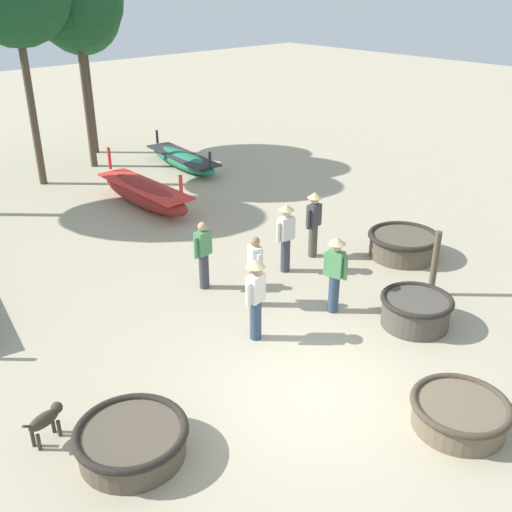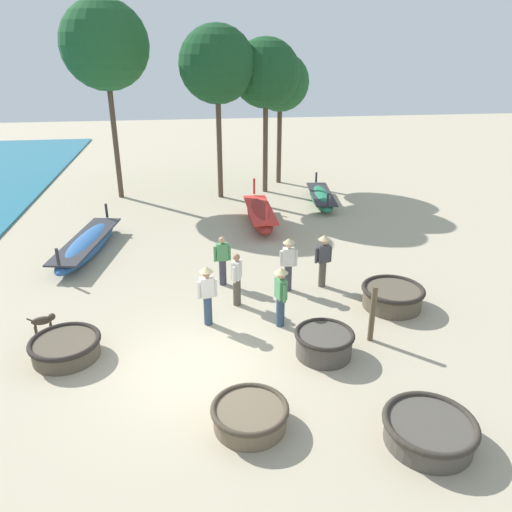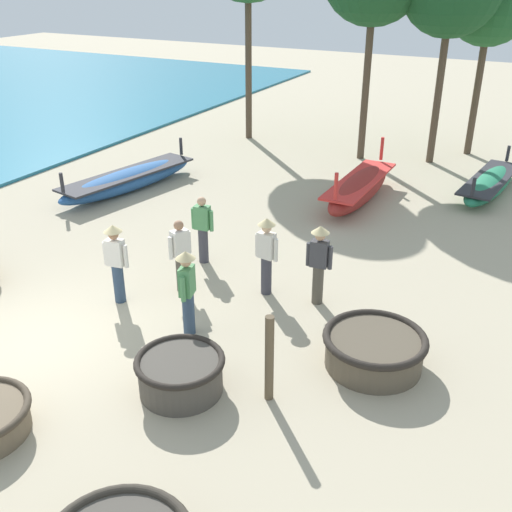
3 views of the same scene
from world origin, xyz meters
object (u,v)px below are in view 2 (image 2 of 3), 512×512
(fisherman_with_hat, at_px, (323,257))
(coracle_center, at_px, (392,296))
(coracle_weathered, at_px, (324,343))
(tree_right_mid, at_px, (105,45))
(tree_rightmost, at_px, (217,65))
(fisherman_hauling, at_px, (288,261))
(coracle_far_left, at_px, (429,430))
(fisherman_crouching, at_px, (281,293))
(coracle_beside_post, at_px, (66,347))
(fisherman_standing_left, at_px, (222,259))
(long_boat_blue_hull, at_px, (260,215))
(fisherman_standing_right, at_px, (207,292))
(long_boat_red_hull, at_px, (321,197))
(coracle_far_right, at_px, (250,415))
(fisherman_by_coracle, at_px, (237,278))
(tree_leftmost, at_px, (280,83))
(tree_center, at_px, (266,74))
(mooring_post_inland, at_px, (372,314))
(dog, at_px, (44,321))
(long_boat_white_hull, at_px, (87,245))

(fisherman_with_hat, bearing_deg, coracle_center, -42.76)
(coracle_weathered, distance_m, tree_right_mid, 16.74)
(tree_rightmost, bearing_deg, fisherman_hauling, -82.39)
(coracle_far_left, distance_m, tree_right_mid, 19.81)
(fisherman_crouching, bearing_deg, coracle_beside_post, -172.00)
(coracle_far_left, relative_size, fisherman_standing_left, 1.12)
(coracle_beside_post, distance_m, long_boat_blue_hull, 10.46)
(fisherman_with_hat, xyz_separation_m, fisherman_standing_right, (-3.54, -1.78, 0.00))
(coracle_beside_post, xyz_separation_m, coracle_center, (8.59, 1.34, 0.06))
(coracle_center, height_order, coracle_weathered, coracle_weathered)
(long_boat_red_hull, height_order, tree_right_mid, tree_right_mid)
(long_boat_blue_hull, distance_m, fisherman_standing_left, 5.65)
(fisherman_crouching, bearing_deg, coracle_far_right, -108.95)
(fisherman_with_hat, bearing_deg, fisherman_by_coracle, -162.88)
(coracle_beside_post, distance_m, coracle_far_right, 4.96)
(fisherman_by_coracle, bearing_deg, long_boat_red_hull, 62.30)
(fisherman_with_hat, height_order, fisherman_crouching, same)
(fisherman_with_hat, relative_size, tree_leftmost, 0.26)
(coracle_far_left, height_order, coracle_beside_post, coracle_far_left)
(coracle_far_left, bearing_deg, tree_center, 91.69)
(coracle_center, bearing_deg, fisherman_crouching, -169.78)
(fisherman_hauling, xyz_separation_m, fisherman_crouching, (-0.59, -1.99, 0.00))
(coracle_far_right, distance_m, tree_right_mid, 18.04)
(coracle_far_right, height_order, fisherman_crouching, fisherman_crouching)
(fisherman_with_hat, bearing_deg, fisherman_standing_left, 170.27)
(coracle_center, relative_size, tree_leftmost, 0.27)
(fisherman_standing_left, height_order, fisherman_standing_right, fisherman_standing_right)
(long_boat_red_hull, bearing_deg, fisherman_hauling, -110.70)
(fisherman_with_hat, bearing_deg, tree_right_mid, 124.23)
(coracle_weathered, height_order, fisherman_standing_left, fisherman_standing_left)
(coracle_far_right, relative_size, coracle_weathered, 1.07)
(coracle_far_left, bearing_deg, tree_right_mid, 113.68)
(mooring_post_inland, bearing_deg, fisherman_with_hat, 98.30)
(fisherman_with_hat, bearing_deg, mooring_post_inland, -81.70)
(fisherman_standing_left, distance_m, fisherman_standing_right, 2.36)
(long_boat_blue_hull, xyz_separation_m, long_boat_red_hull, (3.19, 2.45, -0.11))
(fisherman_hauling, distance_m, tree_rightmost, 11.33)
(fisherman_by_coracle, bearing_deg, tree_leftmost, 75.09)
(coracle_beside_post, distance_m, dog, 1.37)
(coracle_beside_post, bearing_deg, fisherman_with_hat, 22.31)
(coracle_far_right, bearing_deg, long_boat_red_hull, 70.34)
(coracle_beside_post, relative_size, fisherman_with_hat, 1.00)
(fisherman_standing_right, distance_m, fisherman_crouching, 1.90)
(dog, bearing_deg, long_boat_white_hull, 88.47)
(dog, bearing_deg, fisherman_with_hat, 12.58)
(coracle_center, distance_m, fisherman_hauling, 3.12)
(fisherman_standing_right, bearing_deg, dog, 179.18)
(fisherman_by_coracle, relative_size, dog, 2.32)
(coracle_far_left, bearing_deg, fisherman_standing_left, 115.11)
(long_boat_blue_hull, distance_m, fisherman_standing_right, 8.00)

